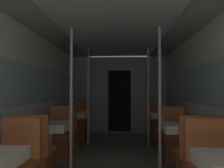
% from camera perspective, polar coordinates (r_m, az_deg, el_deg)
% --- Properties ---
extents(wall_left, '(0.05, 8.41, 2.15)m').
position_cam_1_polar(wall_left, '(4.15, -18.14, -2.76)').
color(wall_left, silver).
rests_on(wall_left, ground_plane).
extents(wall_right, '(0.05, 8.41, 2.15)m').
position_cam_1_polar(wall_right, '(4.06, 20.17, -2.78)').
color(wall_right, silver).
rests_on(wall_right, ground_plane).
extents(ceiling_panel, '(2.69, 8.41, 0.07)m').
position_cam_1_polar(ceiling_panel, '(4.00, 0.79, 12.85)').
color(ceiling_panel, silver).
rests_on(ceiling_panel, wall_left).
extents(bulkhead_far, '(2.64, 0.09, 2.15)m').
position_cam_1_polar(bulkhead_far, '(7.12, 1.72, -2.50)').
color(bulkhead_far, gray).
rests_on(bulkhead_far, ground_plane).
extents(dining_table_left_1, '(0.56, 0.56, 0.72)m').
position_cam_1_polar(dining_table_left_1, '(3.93, -14.06, -10.26)').
color(dining_table_left_1, '#4C4C51').
rests_on(dining_table_left_1, ground_plane).
extents(chair_left_near_1, '(0.42, 0.42, 0.91)m').
position_cam_1_polar(chair_left_near_1, '(3.45, -17.06, -16.84)').
color(chair_left_near_1, brown).
rests_on(chair_left_near_1, ground_plane).
extents(chair_left_far_1, '(0.42, 0.42, 0.91)m').
position_cam_1_polar(chair_left_far_1, '(4.54, -11.87, -13.07)').
color(chair_left_far_1, brown).
rests_on(chair_left_far_1, ground_plane).
extents(support_pole_left_1, '(0.04, 0.04, 2.15)m').
position_cam_1_polar(support_pole_left_1, '(3.80, -9.32, -3.41)').
color(support_pole_left_1, silver).
rests_on(support_pole_left_1, ground_plane).
extents(dining_table_left_2, '(0.56, 0.56, 0.72)m').
position_cam_1_polar(dining_table_left_2, '(5.65, -8.73, -7.54)').
color(dining_table_left_2, '#4C4C51').
rests_on(dining_table_left_2, ground_plane).
extents(chair_left_near_2, '(0.42, 0.42, 0.91)m').
position_cam_1_polar(chair_left_near_2, '(5.12, -10.09, -11.72)').
color(chair_left_near_2, brown).
rests_on(chair_left_near_2, ground_plane).
extents(chair_left_far_2, '(0.42, 0.42, 0.91)m').
position_cam_1_polar(chair_left_far_2, '(6.26, -7.65, -9.83)').
color(chair_left_far_2, brown).
rests_on(chair_left_far_2, ground_plane).
extents(support_pole_left_2, '(0.04, 0.04, 2.15)m').
position_cam_1_polar(support_pole_left_2, '(5.56, -5.44, -2.77)').
color(support_pole_left_2, silver).
rests_on(support_pole_left_2, ground_plane).
extents(dining_table_right_1, '(0.56, 0.56, 0.72)m').
position_cam_1_polar(dining_table_right_1, '(3.86, 15.76, -10.41)').
color(dining_table_right_1, '#4C4C51').
rests_on(dining_table_right_1, ground_plane).
extents(chair_right_near_1, '(0.42, 0.42, 0.91)m').
position_cam_1_polar(chair_right_near_1, '(3.37, 18.13, -17.21)').
color(chair_right_near_1, brown).
rests_on(chair_right_near_1, ground_plane).
extents(chair_right_far_1, '(0.42, 0.42, 0.91)m').
position_cam_1_polar(chair_right_far_1, '(4.48, 14.06, -13.21)').
color(chair_right_far_1, brown).
rests_on(chair_right_far_1, ground_plane).
extents(support_pole_right_1, '(0.04, 0.04, 2.15)m').
position_cam_1_polar(support_pole_right_1, '(3.75, 10.87, -3.43)').
color(support_pole_right_1, silver).
rests_on(support_pole_right_1, ground_plane).
extents(dining_table_right_2, '(0.56, 0.56, 0.72)m').
position_cam_1_polar(dining_table_right_2, '(5.60, 11.62, -7.59)').
color(dining_table_right_2, '#4C4C51').
rests_on(dining_table_right_2, ground_plane).
extents(chair_right_near_2, '(0.42, 0.42, 0.91)m').
position_cam_1_polar(chair_right_near_2, '(5.07, 12.68, -11.82)').
color(chair_right_near_2, brown).
rests_on(chair_right_near_2, ground_plane).
extents(chair_right_far_2, '(0.42, 0.42, 0.91)m').
position_cam_1_polar(chair_right_far_2, '(6.22, 10.80, -9.88)').
color(chair_right_far_2, brown).
rests_on(chair_right_far_2, ground_plane).
extents(support_pole_right_2, '(0.04, 0.04, 2.15)m').
position_cam_1_polar(support_pole_right_2, '(5.53, 8.27, -2.77)').
color(support_pole_right_2, silver).
rests_on(support_pole_right_2, ground_plane).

